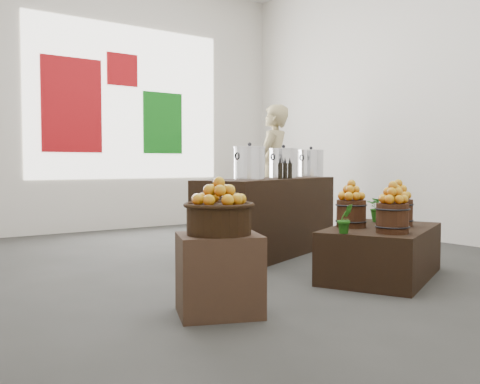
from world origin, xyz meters
TOP-DOWN VIEW (x-y plane):
  - ground at (0.00, 0.00)m, footprint 7.00×7.00m
  - back_wall at (0.00, 3.50)m, footprint 6.00×0.04m
  - back_opening at (0.30, 3.48)m, footprint 3.20×0.02m
  - deco_red_left at (-0.60, 3.47)m, footprint 0.90×0.04m
  - deco_green_right at (0.90, 3.47)m, footprint 0.70×0.04m
  - deco_red_upper at (0.20, 3.47)m, footprint 0.50×0.04m
  - crate at (-1.24, -1.43)m, footprint 0.68×0.63m
  - wicker_basket at (-1.24, -1.43)m, footprint 0.44×0.44m
  - apples_in_basket at (-1.24, -1.43)m, footprint 0.34×0.34m
  - display_table at (0.61, -1.29)m, footprint 1.54×1.29m
  - apple_bucket_front_left at (0.35, -1.62)m, footprint 0.26×0.26m
  - apples_in_bucket_front_left at (0.35, -1.62)m, footprint 0.20×0.20m
  - apple_bucket_front_right at (0.81, -1.31)m, footprint 0.26×0.26m
  - apples_in_bucket_front_right at (0.81, -1.31)m, footprint 0.20×0.20m
  - apple_bucket_rear at (0.39, -1.13)m, footprint 0.26×0.26m
  - apples_in_bucket_rear at (0.39, -1.13)m, footprint 0.20×0.20m
  - herb_garnish_right at (0.94, -1.00)m, footprint 0.30×0.26m
  - herb_garnish_left at (0.01, -1.41)m, footprint 0.16×0.14m
  - counter at (0.55, 0.24)m, footprint 2.21×1.41m
  - stock_pot_left at (0.15, 0.08)m, footprint 0.33×0.33m
  - stock_pot_center at (0.86, 0.37)m, footprint 0.33×0.33m
  - stock_pot_right at (1.58, 0.66)m, footprint 0.33×0.33m
  - oil_cruets at (0.63, 0.05)m, footprint 0.24×0.14m
  - shopper at (1.81, 1.71)m, footprint 0.83×0.74m

SIDE VIEW (x-z plane):
  - ground at x=0.00m, z-range 0.00..0.00m
  - display_table at x=0.61m, z-range 0.00..0.46m
  - crate at x=-1.24m, z-range 0.00..0.55m
  - counter at x=0.55m, z-range 0.00..0.86m
  - herb_garnish_left at x=0.01m, z-range 0.46..0.70m
  - apple_bucket_front_left at x=0.35m, z-range 0.46..0.70m
  - apple_bucket_front_right at x=0.81m, z-range 0.46..0.70m
  - apple_bucket_rear at x=0.39m, z-range 0.46..0.70m
  - herb_garnish_right at x=0.94m, z-range 0.46..0.76m
  - wicker_basket at x=-1.24m, z-range 0.55..0.75m
  - apples_in_bucket_front_left at x=0.35m, z-range 0.70..0.88m
  - apples_in_bucket_front_right at x=0.81m, z-range 0.70..0.88m
  - apples_in_bucket_rear at x=0.39m, z-range 0.70..0.88m
  - apples_in_basket at x=-1.24m, z-range 0.75..0.93m
  - shopper at x=1.81m, z-range 0.00..1.90m
  - oil_cruets at x=0.63m, z-range 0.86..1.11m
  - stock_pot_left at x=0.15m, z-range 0.86..1.19m
  - stock_pot_center at x=0.86m, z-range 0.86..1.19m
  - stock_pot_right at x=1.58m, z-range 0.86..1.19m
  - deco_green_right at x=0.90m, z-range 1.20..2.20m
  - deco_red_left at x=-0.60m, z-range 1.20..2.60m
  - back_wall at x=0.00m, z-range 0.00..4.00m
  - back_opening at x=0.30m, z-range 0.80..3.20m
  - deco_red_upper at x=0.20m, z-range 2.25..2.75m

